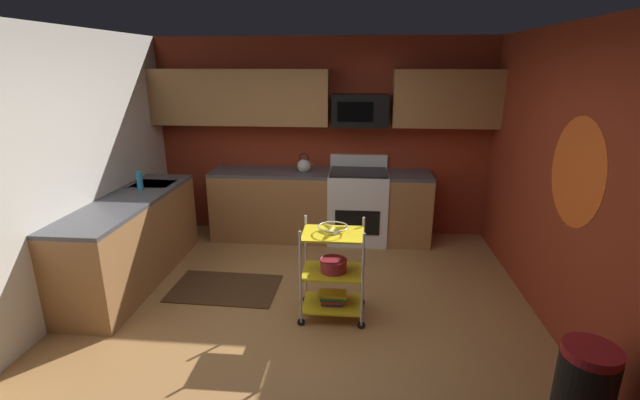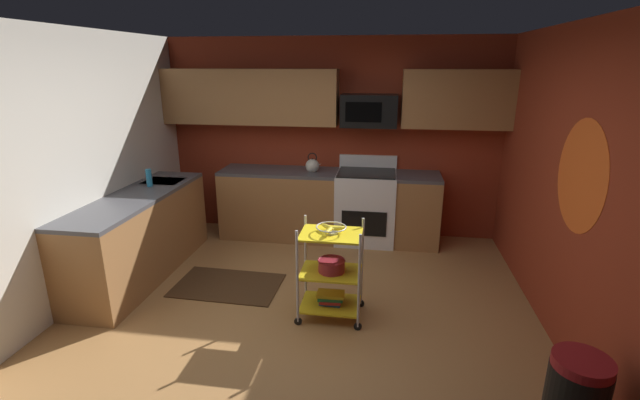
# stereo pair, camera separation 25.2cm
# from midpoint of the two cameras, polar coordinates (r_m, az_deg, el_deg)

# --- Properties ---
(floor) EXTENTS (4.40, 4.80, 0.04)m
(floor) POSITION_cam_midpoint_polar(r_m,az_deg,el_deg) (4.17, -4.38, -16.06)
(floor) COLOR #A87542
(floor) RESTS_ON ground
(wall_back) EXTENTS (4.52, 0.06, 2.60)m
(wall_back) POSITION_cam_midpoint_polar(r_m,az_deg,el_deg) (5.97, -0.89, 7.95)
(wall_back) COLOR maroon
(wall_back) RESTS_ON ground
(wall_left) EXTENTS (0.06, 4.80, 2.60)m
(wall_left) POSITION_cam_midpoint_polar(r_m,az_deg,el_deg) (4.56, -33.67, 2.06)
(wall_left) COLOR silver
(wall_left) RESTS_ON ground
(wall_right) EXTENTS (0.06, 4.80, 2.60)m
(wall_right) POSITION_cam_midpoint_polar(r_m,az_deg,el_deg) (3.92, 29.26, 0.68)
(wall_right) COLOR maroon
(wall_right) RESTS_ON ground
(wall_flower_decal) EXTENTS (0.00, 0.88, 0.88)m
(wall_flower_decal) POSITION_cam_midpoint_polar(r_m,az_deg,el_deg) (3.95, 28.66, 3.14)
(wall_flower_decal) COLOR #E5591E
(counter_run) EXTENTS (3.63, 2.73, 0.92)m
(counter_run) POSITION_cam_midpoint_polar(r_m,az_deg,el_deg) (5.46, -10.44, -2.33)
(counter_run) COLOR #9E6B3D
(counter_run) RESTS_ON ground
(oven_range) EXTENTS (0.76, 0.65, 1.10)m
(oven_range) POSITION_cam_midpoint_polar(r_m,az_deg,el_deg) (5.82, 3.66, -0.67)
(oven_range) COLOR white
(oven_range) RESTS_ON ground
(upper_cabinets) EXTENTS (4.40, 0.33, 0.70)m
(upper_cabinets) POSITION_cam_midpoint_polar(r_m,az_deg,el_deg) (5.73, -2.24, 13.07)
(upper_cabinets) COLOR #9E6B3D
(microwave) EXTENTS (0.70, 0.39, 0.40)m
(microwave) POSITION_cam_midpoint_polar(r_m,az_deg,el_deg) (5.67, 3.92, 11.48)
(microwave) COLOR black
(rolling_cart) EXTENTS (0.61, 0.42, 0.91)m
(rolling_cart) POSITION_cam_midpoint_polar(r_m,az_deg,el_deg) (4.07, -0.13, -9.23)
(rolling_cart) COLOR silver
(rolling_cart) RESTS_ON ground
(fruit_bowl) EXTENTS (0.27, 0.27, 0.07)m
(fruit_bowl) POSITION_cam_midpoint_polar(r_m,az_deg,el_deg) (3.90, -0.13, -3.67)
(fruit_bowl) COLOR silver
(fruit_bowl) RESTS_ON rolling_cart
(mixing_bowl_large) EXTENTS (0.25, 0.25, 0.11)m
(mixing_bowl_large) POSITION_cam_midpoint_polar(r_m,az_deg,el_deg) (4.04, -0.05, -8.40)
(mixing_bowl_large) COLOR maroon
(mixing_bowl_large) RESTS_ON rolling_cart
(book_stack) EXTENTS (0.26, 0.19, 0.11)m
(book_stack) POSITION_cam_midpoint_polar(r_m,az_deg,el_deg) (4.20, -0.13, -12.49)
(book_stack) COLOR #1E4C8C
(book_stack) RESTS_ON rolling_cart
(kettle) EXTENTS (0.21, 0.18, 0.26)m
(kettle) POSITION_cam_midpoint_polar(r_m,az_deg,el_deg) (5.74, -3.32, 4.44)
(kettle) COLOR beige
(kettle) RESTS_ON counter_run
(dish_soap_bottle) EXTENTS (0.06, 0.06, 0.20)m
(dish_soap_bottle) POSITION_cam_midpoint_polar(r_m,az_deg,el_deg) (5.34, -23.54, 2.30)
(dish_soap_bottle) COLOR #2D8CBF
(dish_soap_bottle) RESTS_ON counter_run
(trash_can) EXTENTS (0.34, 0.42, 0.66)m
(trash_can) POSITION_cam_midpoint_polar(r_m,az_deg,el_deg) (3.31, 28.89, -21.17)
(trash_can) COLOR black
(trash_can) RESTS_ON ground
(floor_rug) EXTENTS (1.12, 0.73, 0.01)m
(floor_rug) POSITION_cam_midpoint_polar(r_m,az_deg,el_deg) (4.86, -13.67, -11.03)
(floor_rug) COLOR #472D19
(floor_rug) RESTS_ON ground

